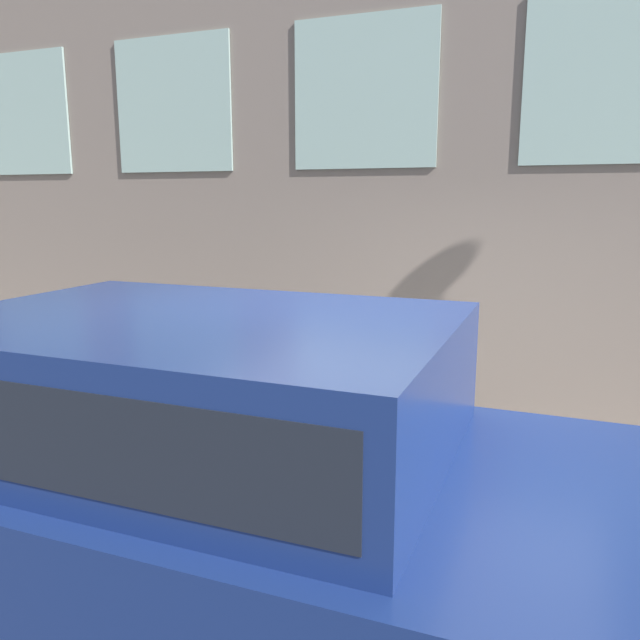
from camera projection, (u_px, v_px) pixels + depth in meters
name	position (u px, v px, depth m)	size (l,w,h in m)	color
ground_plane	(404.00, 558.00, 4.03)	(80.00, 80.00, 0.00)	#47474C
sidewalk	(441.00, 468.00, 5.17)	(2.54, 60.00, 0.17)	#A8A093
fire_hydrant	(362.00, 445.00, 4.50)	(0.31, 0.43, 0.71)	#2D7260
person	(282.00, 362.00, 4.97)	(0.33, 0.22, 1.38)	navy
parked_car_navy_near	(200.00, 472.00, 3.04)	(1.93, 4.96, 1.75)	black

